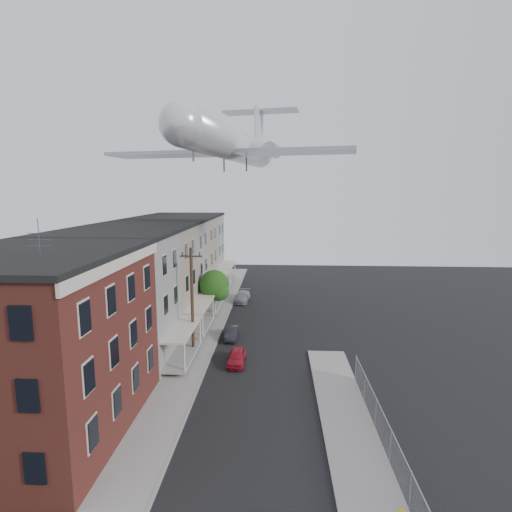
{
  "coord_description": "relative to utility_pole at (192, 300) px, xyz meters",
  "views": [
    {
      "loc": [
        1.35,
        -13.26,
        13.37
      ],
      "look_at": [
        0.1,
        9.52,
        9.72
      ],
      "focal_mm": 28.0,
      "sensor_mm": 36.0,
      "label": 1
    }
  ],
  "objects": [
    {
      "name": "sidewalk_left",
      "position": [
        0.1,
        6.0,
        -4.61
      ],
      "size": [
        3.0,
        62.0,
        0.12
      ],
      "primitive_type": "cube",
      "color": "gray",
      "rests_on": "ground"
    },
    {
      "name": "sidewalk_right",
      "position": [
        11.1,
        -12.0,
        -4.61
      ],
      "size": [
        3.0,
        26.0,
        0.12
      ],
      "primitive_type": "cube",
      "color": "gray",
      "rests_on": "ground"
    },
    {
      "name": "curb_left",
      "position": [
        1.55,
        6.0,
        -4.6
      ],
      "size": [
        0.15,
        62.0,
        0.14
      ],
      "primitive_type": "cube",
      "color": "gray",
      "rests_on": "ground"
    },
    {
      "name": "curb_right",
      "position": [
        9.65,
        -12.0,
        -4.6
      ],
      "size": [
        0.15,
        26.0,
        0.14
      ],
      "primitive_type": "cube",
      "color": "gray",
      "rests_on": "ground"
    },
    {
      "name": "corner_building",
      "position": [
        -6.4,
        -11.0,
        0.49
      ],
      "size": [
        10.31,
        12.3,
        12.15
      ],
      "color": "black",
      "rests_on": "ground"
    },
    {
      "name": "row_house_a",
      "position": [
        -6.36,
        -1.5,
        0.45
      ],
      "size": [
        11.98,
        7.0,
        10.3
      ],
      "color": "#60605E",
      "rests_on": "ground"
    },
    {
      "name": "row_house_b",
      "position": [
        -6.36,
        5.5,
        0.45
      ],
      "size": [
        11.98,
        7.0,
        10.3
      ],
      "color": "gray",
      "rests_on": "ground"
    },
    {
      "name": "row_house_c",
      "position": [
        -6.36,
        12.5,
        0.45
      ],
      "size": [
        11.98,
        7.0,
        10.3
      ],
      "color": "#60605E",
      "rests_on": "ground"
    },
    {
      "name": "row_house_d",
      "position": [
        -6.36,
        19.5,
        0.45
      ],
      "size": [
        11.98,
        7.0,
        10.3
      ],
      "color": "gray",
      "rests_on": "ground"
    },
    {
      "name": "row_house_e",
      "position": [
        -6.36,
        26.5,
        0.45
      ],
      "size": [
        11.98,
        7.0,
        10.3
      ],
      "color": "#60605E",
      "rests_on": "ground"
    },
    {
      "name": "chainlink_fence",
      "position": [
        12.6,
        -13.0,
        -3.68
      ],
      "size": [
        0.06,
        18.06,
        1.9
      ],
      "color": "gray",
      "rests_on": "ground"
    },
    {
      "name": "utility_pole",
      "position": [
        0.0,
        0.0,
        0.0
      ],
      "size": [
        1.8,
        0.26,
        9.0
      ],
      "color": "black",
      "rests_on": "ground"
    },
    {
      "name": "street_tree",
      "position": [
        0.33,
        9.92,
        -1.22
      ],
      "size": [
        3.22,
        3.2,
        5.2
      ],
      "color": "black",
      "rests_on": "ground"
    },
    {
      "name": "car_near",
      "position": [
        3.8,
        -1.66,
        -4.11
      ],
      "size": [
        1.33,
        3.3,
        1.12
      ],
      "primitive_type": "imported",
      "rotation": [
        0.0,
        0.0,
        -0.0
      ],
      "color": "#A91526",
      "rests_on": "ground"
    },
    {
      "name": "car_mid",
      "position": [
        2.77,
        3.76,
        -4.14
      ],
      "size": [
        1.19,
        3.26,
        1.07
      ],
      "primitive_type": "imported",
      "rotation": [
        0.0,
        0.0,
        0.02
      ],
      "color": "black",
      "rests_on": "ground"
    },
    {
      "name": "car_far",
      "position": [
        2.62,
        16.5,
        -4.06
      ],
      "size": [
        1.98,
        4.31,
        1.22
      ],
      "primitive_type": "imported",
      "rotation": [
        0.0,
        0.0,
        -0.06
      ],
      "color": "gray",
      "rests_on": "ground"
    },
    {
      "name": "airplane",
      "position": [
        2.54,
        9.13,
        13.37
      ],
      "size": [
        23.93,
        27.34,
        7.86
      ],
      "color": "silver",
      "rests_on": "ground"
    }
  ]
}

